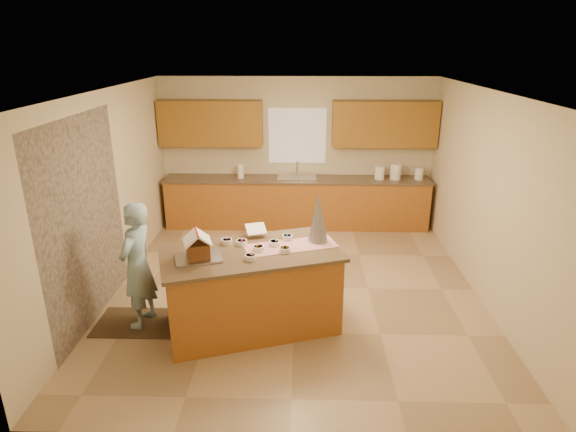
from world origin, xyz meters
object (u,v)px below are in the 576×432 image
(tinsel_tree, at_px, (318,218))
(gingerbread_house, at_px, (198,247))
(island_base, at_px, (251,291))
(boy, at_px, (137,265))

(tinsel_tree, relative_size, gingerbread_house, 1.57)
(island_base, xyz_separation_m, gingerbread_house, (-0.55, -0.24, 0.66))
(island_base, bearing_deg, tinsel_tree, 3.67)
(island_base, relative_size, gingerbread_house, 5.13)
(tinsel_tree, bearing_deg, boy, -172.28)
(island_base, height_order, boy, boy)
(tinsel_tree, distance_m, gingerbread_house, 1.46)
(tinsel_tree, bearing_deg, island_base, -158.40)
(boy, bearing_deg, tinsel_tree, 109.69)
(tinsel_tree, xyz_separation_m, boy, (-2.13, -0.29, -0.51))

